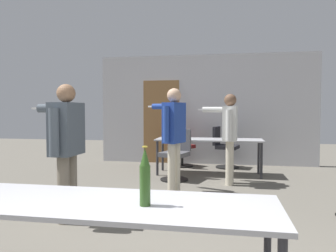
{
  "coord_description": "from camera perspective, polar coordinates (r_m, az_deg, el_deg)",
  "views": [
    {
      "loc": [
        0.52,
        -1.5,
        1.31
      ],
      "look_at": [
        -0.26,
        2.83,
        1.1
      ],
      "focal_mm": 35.0,
      "sensor_mm": 36.0,
      "label": 1
    }
  ],
  "objects": [
    {
      "name": "drink_cup",
      "position": [
        6.8,
        2.47,
        -1.73
      ],
      "size": [
        0.08,
        0.08,
        0.1
      ],
      "color": "#2866A3",
      "rests_on": "conference_table_far"
    },
    {
      "name": "office_chair_side_rolled",
      "position": [
        7.61,
        2.14,
        -3.88
      ],
      "size": [
        0.64,
        0.67,
        0.93
      ],
      "rotation": [
        0.0,
        0.0,
        5.78
      ],
      "color": "black",
      "rests_on": "ground_plane"
    },
    {
      "name": "person_right_polo",
      "position": [
        4.05,
        -17.39,
        -2.26
      ],
      "size": [
        0.75,
        0.68,
        1.62
      ],
      "rotation": [
        0.0,
        0.0,
        1.56
      ],
      "color": "slate",
      "rests_on": "ground_plane"
    },
    {
      "name": "back_wall",
      "position": [
        8.06,
        6.33,
        2.8
      ],
      "size": [
        5.26,
        0.12,
        2.66
      ],
      "color": "#BCBCC1",
      "rests_on": "ground_plane"
    },
    {
      "name": "office_chair_far_left",
      "position": [
        7.6,
        9.77,
        -3.86
      ],
      "size": [
        0.62,
        0.56,
        0.94
      ],
      "rotation": [
        0.0,
        0.0,
        4.46
      ],
      "color": "black",
      "rests_on": "ground_plane"
    },
    {
      "name": "person_center_tall",
      "position": [
        5.86,
        10.61,
        -0.71
      ],
      "size": [
        0.73,
        0.66,
        1.6
      ],
      "rotation": [
        0.0,
        0.0,
        1.48
      ],
      "color": "beige",
      "rests_on": "ground_plane"
    },
    {
      "name": "beer_bottle",
      "position": [
        2.03,
        -4.03,
        -8.97
      ],
      "size": [
        0.07,
        0.07,
        0.37
      ],
      "color": "#2D511E",
      "rests_on": "conference_table_near"
    },
    {
      "name": "conference_table_near",
      "position": [
        2.22,
        -11.68,
        -14.2
      ],
      "size": [
        2.27,
        0.71,
        0.73
      ],
      "color": "#A8A8AD",
      "rests_on": "ground_plane"
    },
    {
      "name": "office_chair_mid_tucked",
      "position": [
        6.21,
        1.41,
        -5.21
      ],
      "size": [
        0.58,
        0.63,
        0.95
      ],
      "rotation": [
        0.0,
        0.0,
        2.85
      ],
      "color": "black",
      "rests_on": "ground_plane"
    },
    {
      "name": "person_left_plaid",
      "position": [
        5.13,
        0.93,
        -0.65
      ],
      "size": [
        0.69,
        0.74,
        1.65
      ],
      "rotation": [
        0.0,
        0.0,
        1.22
      ],
      "color": "beige",
      "rests_on": "ground_plane"
    },
    {
      "name": "conference_table_far",
      "position": [
        6.71,
        7.11,
        -2.81
      ],
      "size": [
        2.15,
        0.67,
        0.73
      ],
      "color": "#A8A8AD",
      "rests_on": "ground_plane"
    }
  ]
}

